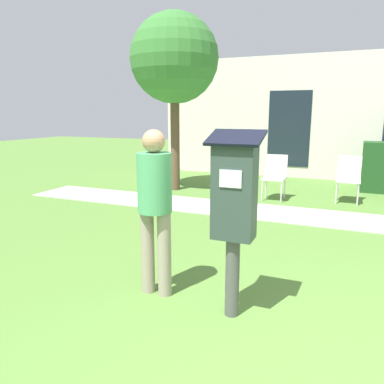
% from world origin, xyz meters
% --- Properties ---
extents(ground_plane, '(40.00, 40.00, 0.00)m').
position_xyz_m(ground_plane, '(0.00, 0.00, 0.00)').
color(ground_plane, '#517A33').
extents(sidewalk, '(12.00, 1.10, 0.02)m').
position_xyz_m(sidewalk, '(0.00, 4.11, 0.01)').
color(sidewalk, '#B7B2A8').
rests_on(sidewalk, ground).
extents(building_facade, '(10.00, 0.26, 3.20)m').
position_xyz_m(building_facade, '(0.00, 8.18, 1.60)').
color(building_facade, silver).
rests_on(building_facade, ground).
extents(parking_meter, '(0.44, 0.31, 1.59)m').
position_xyz_m(parking_meter, '(-0.70, 0.61, 1.02)').
color(parking_meter, '#4C4C4C').
rests_on(parking_meter, ground).
extents(person_standing, '(0.32, 0.32, 1.58)m').
position_xyz_m(person_standing, '(-1.49, 0.72, 0.93)').
color(person_standing, gray).
rests_on(person_standing, ground).
extents(outdoor_chair_left, '(0.44, 0.44, 0.90)m').
position_xyz_m(outdoor_chair_left, '(-1.21, 5.26, 0.53)').
color(outdoor_chair_left, silver).
rests_on(outdoor_chair_left, ground).
extents(outdoor_chair_middle, '(0.44, 0.44, 0.90)m').
position_xyz_m(outdoor_chair_middle, '(0.16, 5.57, 0.53)').
color(outdoor_chair_middle, silver).
rests_on(outdoor_chair_middle, ground).
extents(tree, '(1.90, 1.90, 3.82)m').
position_xyz_m(tree, '(-3.48, 5.35, 2.84)').
color(tree, brown).
rests_on(tree, ground).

